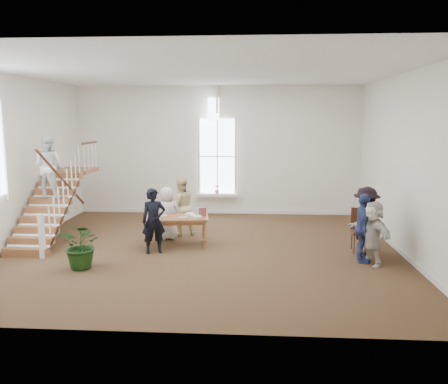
# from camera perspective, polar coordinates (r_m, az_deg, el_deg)

# --- Properties ---
(ground) EXTENTS (10.00, 10.00, 0.00)m
(ground) POSITION_cam_1_polar(r_m,az_deg,el_deg) (11.44, -2.59, -7.51)
(ground) COLOR #422F1A
(ground) RESTS_ON ground
(room_shell) EXTENTS (10.49, 10.00, 10.00)m
(room_shell) POSITION_cam_1_polar(r_m,az_deg,el_deg) (15.60, -0.88, -1.40)
(room_shell) COLOR silver
(room_shell) RESTS_ON ground
(staircase) EXTENTS (1.10, 4.10, 2.92)m
(staircase) POSITION_cam_1_polar(r_m,az_deg,el_deg) (12.99, -21.69, 1.18)
(staircase) COLOR brown
(staircase) RESTS_ON ground
(library_table) EXTENTS (1.78, 1.06, 0.85)m
(library_table) POSITION_cam_1_polar(r_m,az_deg,el_deg) (11.65, -6.30, -3.67)
(library_table) COLOR brown
(library_table) RESTS_ON ground
(police_officer) EXTENTS (0.71, 0.59, 1.65)m
(police_officer) POSITION_cam_1_polar(r_m,az_deg,el_deg) (11.10, -9.16, -3.75)
(police_officer) COLOR black
(police_officer) RESTS_ON ground
(elderly_woman) EXTENTS (0.86, 0.72, 1.50)m
(elderly_woman) POSITION_cam_1_polar(r_m,az_deg,el_deg) (12.29, -7.43, -2.79)
(elderly_woman) COLOR silver
(elderly_woman) RESTS_ON ground
(person_yellow) EXTENTS (1.02, 0.93, 1.71)m
(person_yellow) POSITION_cam_1_polar(r_m,az_deg,el_deg) (12.70, -5.68, -1.87)
(person_yellow) COLOR beige
(person_yellow) RESTS_ON ground
(woman_cluster_a) EXTENTS (0.53, 1.01, 1.64)m
(woman_cluster_a) POSITION_cam_1_polar(r_m,az_deg,el_deg) (10.77, 17.70, -4.51)
(woman_cluster_a) COLOR navy
(woman_cluster_a) RESTS_ON ground
(woman_cluster_b) EXTENTS (1.09, 1.29, 1.73)m
(woman_cluster_b) POSITION_cam_1_polar(r_m,az_deg,el_deg) (11.22, 18.00, -3.73)
(woman_cluster_b) COLOR black
(woman_cluster_b) RESTS_ON ground
(woman_cluster_c) EXTENTS (0.97, 1.46, 1.51)m
(woman_cluster_c) POSITION_cam_1_polar(r_m,az_deg,el_deg) (10.64, 18.84, -5.11)
(woman_cluster_c) COLOR beige
(woman_cluster_c) RESTS_ON ground
(floor_plant) EXTENTS (1.19, 1.11, 1.08)m
(floor_plant) POSITION_cam_1_polar(r_m,az_deg,el_deg) (10.40, -18.03, -6.63)
(floor_plant) COLOR #153410
(floor_plant) RESTS_ON ground
(side_chair) EXTENTS (0.51, 0.51, 1.11)m
(side_chair) POSITION_cam_1_polar(r_m,az_deg,el_deg) (11.70, 17.43, -4.38)
(side_chair) COLOR #3E2610
(side_chair) RESTS_ON ground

